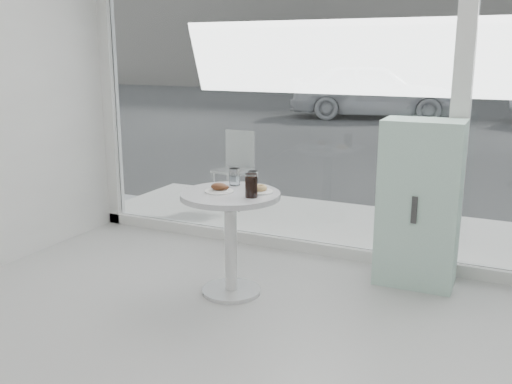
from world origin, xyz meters
The scene contains 12 objects.
storefront centered at (0.07, 3.00, 1.71)m, with size 5.00×0.14×3.00m.
main_table centered at (-0.50, 1.90, 0.55)m, with size 0.72×0.72×0.77m.
patio_deck centered at (0.00, 3.80, 0.03)m, with size 5.60×1.60×0.05m, color white.
street centered at (0.00, 16.00, 0.00)m, with size 40.00×24.00×0.00m, color #323232.
mint_cabinet centered at (0.69, 2.70, 0.63)m, with size 0.59×0.42×1.27m.
patio_chair centered at (-1.53, 3.96, 0.53)m, with size 0.37×0.37×0.84m.
car_white centered at (-2.48, 13.77, 0.74)m, with size 1.75×4.34×1.48m, color silver.
plate_fritter centered at (-0.57, 1.88, 0.80)m, with size 0.21×0.21×0.07m.
plate_donut centered at (-0.32, 2.00, 0.79)m, with size 0.20×0.20×0.05m.
water_tumbler_a centered at (-0.58, 2.12, 0.83)m, with size 0.08×0.08×0.13m.
water_tumbler_b centered at (-0.42, 2.12, 0.82)m, with size 0.08×0.08×0.12m.
cola_glass centered at (-0.30, 1.84, 0.85)m, with size 0.09×0.09×0.17m.
Camera 1 is at (1.37, -1.59, 1.75)m, focal length 40.00 mm.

